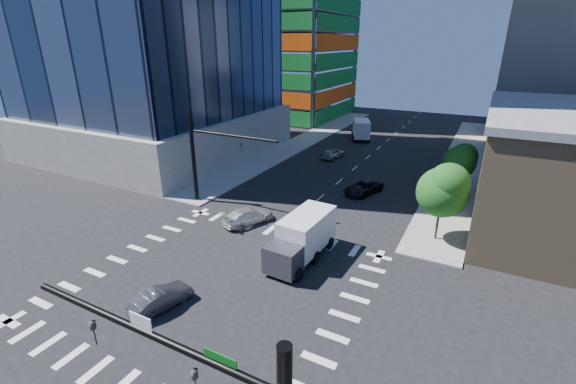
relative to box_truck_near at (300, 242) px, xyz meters
The scene contains 13 objects.
ground 6.90m from the box_truck_near, 122.79° to the right, with size 160.00×160.00×0.00m, color black.
road_markings 6.90m from the box_truck_near, 122.79° to the right, with size 20.00×20.00×0.01m, color silver.
sidewalk_ne 35.50m from the box_truck_near, 75.54° to the left, with size 5.00×60.00×0.15m, color gray.
sidewalk_nw 37.98m from the box_truck_near, 115.18° to the left, with size 5.00×60.00×0.15m, color gray.
signal_mast_nw 15.36m from the box_truck_near, 156.81° to the left, with size 10.20×0.40×9.00m.
tree_south 12.60m from the box_truck_near, 42.55° to the left, with size 4.16×4.16×6.82m.
tree_north 22.41m from the box_truck_near, 65.36° to the left, with size 3.54×3.52×5.78m.
car_nb_far 15.97m from the box_truck_near, 89.61° to the left, with size 2.33×5.06×1.40m, color black.
car_sb_near 8.09m from the box_truck_near, 152.99° to the left, with size 2.06×5.06×1.47m, color silver.
car_sb_mid 28.54m from the box_truck_near, 106.32° to the left, with size 1.79×4.45×1.52m, color #9C9EA3.
car_sb_cross 10.74m from the box_truck_near, 119.83° to the right, with size 1.44×4.14×1.36m, color #4C4C51.
box_truck_near is the anchor object (origin of this frame).
box_truck_far 41.84m from the box_truck_near, 101.39° to the left, with size 4.99×7.01×3.39m.
Camera 1 is at (14.91, -17.82, 15.91)m, focal length 24.00 mm.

